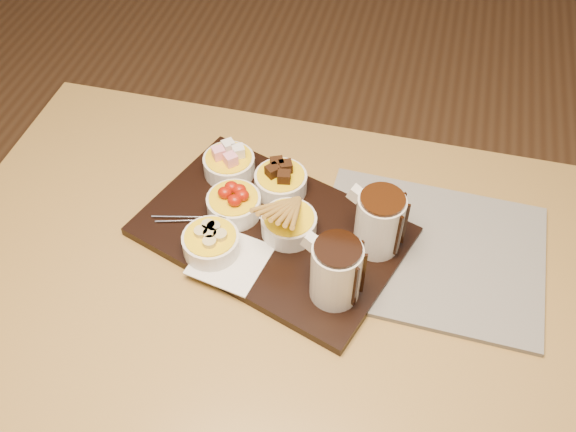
% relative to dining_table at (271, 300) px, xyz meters
% --- Properties ---
extents(dining_table, '(1.20, 0.80, 0.75)m').
position_rel_dining_table_xyz_m(dining_table, '(0.00, 0.00, 0.00)').
color(dining_table, '#A17D3B').
rests_on(dining_table, ground).
extents(serving_board, '(0.53, 0.43, 0.02)m').
position_rel_dining_table_xyz_m(serving_board, '(-0.02, 0.07, 0.11)').
color(serving_board, black).
rests_on(serving_board, dining_table).
extents(napkin, '(0.14, 0.14, 0.00)m').
position_rel_dining_table_xyz_m(napkin, '(-0.07, -0.01, 0.12)').
color(napkin, white).
rests_on(napkin, serving_board).
extents(bowl_marshmallows, '(0.10, 0.10, 0.04)m').
position_rel_dining_table_xyz_m(bowl_marshmallows, '(-0.13, 0.19, 0.14)').
color(bowl_marshmallows, white).
rests_on(bowl_marshmallows, serving_board).
extents(bowl_cake, '(0.10, 0.10, 0.04)m').
position_rel_dining_table_xyz_m(bowl_cake, '(-0.02, 0.17, 0.14)').
color(bowl_cake, white).
rests_on(bowl_cake, serving_board).
extents(bowl_strawberries, '(0.10, 0.10, 0.04)m').
position_rel_dining_table_xyz_m(bowl_strawberries, '(-0.09, 0.10, 0.14)').
color(bowl_strawberries, white).
rests_on(bowl_strawberries, serving_board).
extents(bowl_biscotti, '(0.10, 0.10, 0.04)m').
position_rel_dining_table_xyz_m(bowl_biscotti, '(0.02, 0.07, 0.14)').
color(bowl_biscotti, white).
rests_on(bowl_biscotti, serving_board).
extents(bowl_bananas, '(0.10, 0.10, 0.04)m').
position_rel_dining_table_xyz_m(bowl_bananas, '(-0.10, -0.00, 0.14)').
color(bowl_bananas, white).
rests_on(bowl_bananas, serving_board).
extents(pitcher_dark_chocolate, '(0.10, 0.10, 0.11)m').
position_rel_dining_table_xyz_m(pitcher_dark_chocolate, '(0.12, -0.04, 0.17)').
color(pitcher_dark_chocolate, silver).
rests_on(pitcher_dark_chocolate, serving_board).
extents(pitcher_milk_chocolate, '(0.10, 0.10, 0.11)m').
position_rel_dining_table_xyz_m(pitcher_milk_chocolate, '(0.17, 0.08, 0.17)').
color(pitcher_milk_chocolate, silver).
rests_on(pitcher_milk_chocolate, serving_board).
extents(fondue_skewers, '(0.09, 0.26, 0.01)m').
position_rel_dining_table_xyz_m(fondue_skewers, '(-0.11, 0.08, 0.12)').
color(fondue_skewers, silver).
rests_on(fondue_skewers, serving_board).
extents(newspaper, '(0.41, 0.33, 0.01)m').
position_rel_dining_table_xyz_m(newspaper, '(0.27, 0.10, 0.10)').
color(newspaper, beige).
rests_on(newspaper, dining_table).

